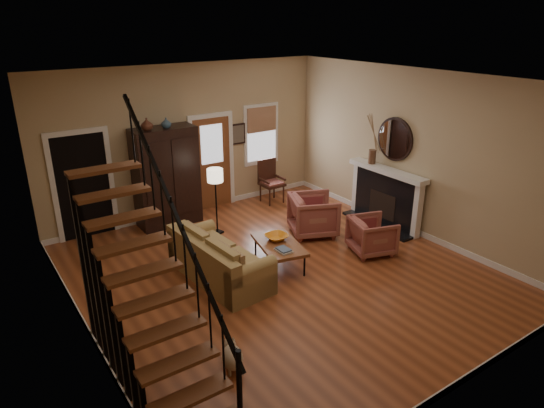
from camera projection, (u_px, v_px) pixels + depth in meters
room at (208, 170)px, 9.06m from camera, size 7.00×7.33×3.30m
staircase at (146, 265)px, 5.43m from camera, size 0.94×2.80×3.20m
fireplace at (387, 191)px, 10.24m from camera, size 0.33×1.95×2.30m
armoire at (166, 177)px, 10.15m from camera, size 1.30×0.60×2.10m
vase_a at (147, 124)px, 9.46m from camera, size 0.24×0.24×0.25m
vase_b at (166, 123)px, 9.67m from camera, size 0.20×0.20×0.21m
sofa at (219, 258)px, 8.19m from camera, size 1.03×2.10×0.76m
coffee_table at (279, 254)px, 8.66m from camera, size 0.93×1.28×0.44m
bowl at (277, 237)px, 8.70m from camera, size 0.40×0.40×0.10m
books at (283, 250)px, 8.28m from camera, size 0.21×0.29×0.05m
armchair_left at (372, 236)px, 9.10m from camera, size 0.96×0.94×0.70m
armchair_right at (313, 215)px, 9.86m from camera, size 1.20×1.18×0.83m
floor_lamp at (216, 202)px, 9.79m from camera, size 0.40×0.40×1.39m
side_chair at (272, 182)px, 11.53m from camera, size 0.54×0.54×1.02m
dog at (233, 359)px, 6.11m from camera, size 0.40×0.52×0.33m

